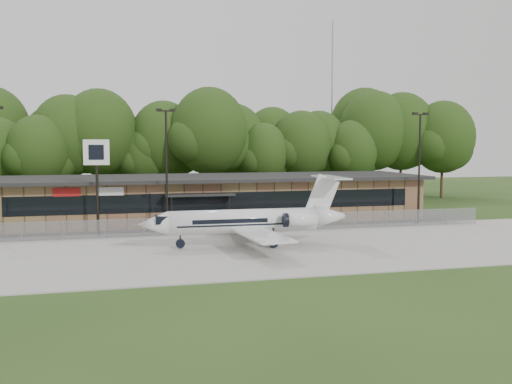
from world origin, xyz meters
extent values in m
plane|color=#244117|center=(0.00, 0.00, 0.00)|extent=(160.00, 160.00, 0.00)
cube|color=#9E9B93|center=(0.00, 8.00, 0.04)|extent=(64.00, 18.00, 0.08)
cube|color=#383835|center=(0.00, 19.50, 0.03)|extent=(50.00, 9.00, 0.06)
cube|color=olive|center=(0.00, 24.00, 2.00)|extent=(40.00, 10.00, 4.00)
cube|color=black|center=(0.00, 18.98, 2.30)|extent=(36.00, 0.08, 1.60)
cube|color=black|center=(0.00, 23.50, 4.15)|extent=(41.00, 11.50, 0.30)
cube|color=black|center=(-2.00, 18.40, 3.00)|extent=(6.00, 1.60, 0.20)
cube|color=#A01413|center=(-13.00, 18.95, 3.40)|extent=(2.20, 0.06, 0.70)
cube|color=silver|center=(-9.50, 18.95, 3.40)|extent=(2.20, 0.06, 0.70)
cube|color=gray|center=(0.00, 15.00, 0.75)|extent=(46.00, 0.03, 1.50)
cube|color=gray|center=(0.00, 15.00, 1.50)|extent=(46.00, 0.04, 0.04)
cylinder|color=gray|center=(22.00, 48.00, 12.50)|extent=(0.20, 0.20, 25.00)
cube|color=black|center=(-17.45, 16.50, 10.12)|extent=(0.45, 0.30, 0.22)
cylinder|color=black|center=(-5.00, 16.50, 5.00)|extent=(0.18, 0.18, 10.00)
cube|color=black|center=(-5.00, 16.50, 10.05)|extent=(1.20, 0.12, 0.12)
cube|color=black|center=(-5.55, 16.50, 10.12)|extent=(0.45, 0.30, 0.22)
cube|color=black|center=(-4.45, 16.50, 10.12)|extent=(0.45, 0.30, 0.22)
cylinder|color=black|center=(18.00, 16.50, 5.00)|extent=(0.18, 0.18, 10.00)
cube|color=black|center=(18.00, 16.50, 10.05)|extent=(1.20, 0.12, 0.12)
cube|color=black|center=(17.45, 16.50, 10.12)|extent=(0.45, 0.30, 0.22)
cube|color=black|center=(18.55, 16.50, 10.12)|extent=(0.45, 0.30, 0.22)
cylinder|color=silver|center=(-0.34, 8.93, 1.81)|extent=(10.70, 1.88, 1.71)
cone|color=silver|center=(-6.75, 9.03, 1.81)|extent=(2.16, 1.74, 1.71)
cone|color=silver|center=(6.16, 8.82, 1.97)|extent=(2.38, 1.75, 1.71)
cube|color=silver|center=(0.13, 5.40, 1.33)|extent=(2.45, 6.44, 0.13)
cube|color=silver|center=(0.25, 12.44, 1.33)|extent=(2.45, 6.44, 0.13)
cylinder|color=silver|center=(3.47, 7.53, 1.97)|extent=(2.36, 1.00, 0.96)
cylinder|color=silver|center=(3.52, 10.20, 1.97)|extent=(2.36, 1.00, 0.96)
cube|color=silver|center=(5.63, 8.83, 3.52)|extent=(2.62, 0.19, 3.21)
cube|color=silver|center=(6.27, 8.82, 4.86)|extent=(1.47, 4.93, 0.11)
cube|color=black|center=(-6.00, 9.02, 2.11)|extent=(1.09, 1.30, 0.53)
cube|color=black|center=(1.58, 8.90, 0.37)|extent=(0.90, 2.57, 0.75)
cylinder|color=black|center=(-4.83, 9.00, 0.37)|extent=(0.65, 0.65, 0.23)
cylinder|color=black|center=(-10.50, 16.80, 3.68)|extent=(0.24, 0.24, 7.36)
cube|color=silver|center=(-10.50, 16.80, 6.72)|extent=(2.04, 0.45, 2.02)
cube|color=black|center=(-10.52, 16.68, 6.72)|extent=(1.19, 0.17, 1.20)
camera|label=1|loc=(-9.43, -30.37, 7.42)|focal=40.00mm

